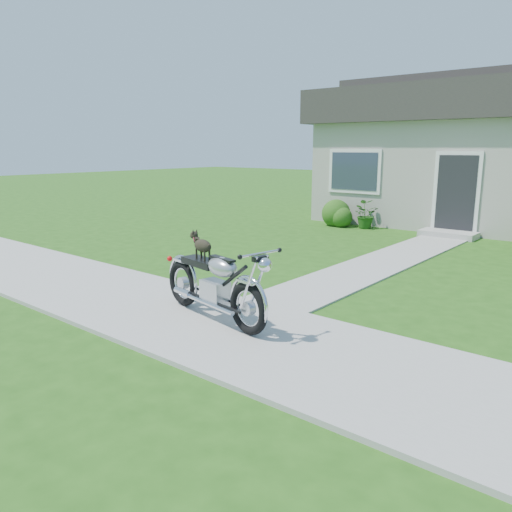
{
  "coord_description": "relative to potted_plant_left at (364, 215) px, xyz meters",
  "views": [
    {
      "loc": [
        2.76,
        -4.47,
        2.29
      ],
      "look_at": [
        -1.73,
        1.0,
        0.75
      ],
      "focal_mm": 35.0,
      "sensor_mm": 36.0,
      "label": 1
    }
  ],
  "objects": [
    {
      "name": "walkway",
      "position": [
        2.4,
        -3.55,
        -0.38
      ],
      "size": [
        1.2,
        8.0,
        0.03
      ],
      "primitive_type": "cube",
      "color": "#9E9B93",
      "rests_on": "ground"
    },
    {
      "name": "potted_plant_left",
      "position": [
        0.0,
        0.0,
        0.0
      ],
      "size": [
        0.8,
        0.72,
        0.79
      ],
      "primitive_type": "imported",
      "rotation": [
        0.0,
        0.0,
        2.99
      ],
      "color": "#1E4C14",
      "rests_on": "ground"
    },
    {
      "name": "motorcycle_with_dog",
      "position": [
        2.21,
        -8.46,
        0.15
      ],
      "size": [
        2.21,
        0.73,
        1.14
      ],
      "rotation": [
        0.0,
        0.0,
        -0.19
      ],
      "color": "black",
      "rests_on": "sidewalk"
    },
    {
      "name": "sidewalk",
      "position": [
        3.9,
        -8.55,
        -0.38
      ],
      "size": [
        24.0,
        2.2,
        0.04
      ],
      "primitive_type": "cube",
      "color": "#9E9B93",
      "rests_on": "ground"
    },
    {
      "name": "ground",
      "position": [
        3.9,
        -8.55,
        -0.4
      ],
      "size": [
        80.0,
        80.0,
        0.0
      ],
      "primitive_type": "plane",
      "color": "#235114",
      "rests_on": "ground"
    }
  ]
}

